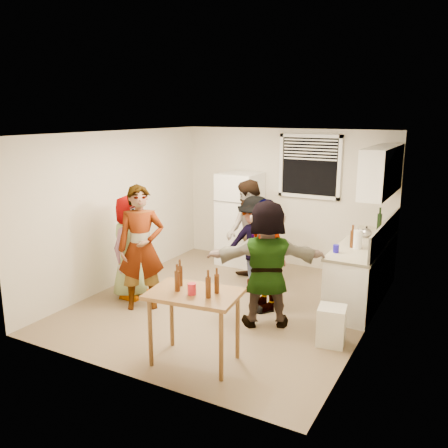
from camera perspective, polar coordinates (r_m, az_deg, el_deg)
The scene contains 23 objects.
room at distance 7.14m, azimuth 0.39°, elevation -9.59°, with size 4.00×4.50×2.50m, color beige, non-canonical shape.
window at distance 8.49m, azimuth 10.26°, elevation 6.82°, with size 1.12×0.10×1.06m, color white, non-canonical shape.
refrigerator at distance 8.81m, azimuth 1.89°, elevation 0.65°, with size 0.70×0.70×1.70m, color white.
counter_lower at distance 7.47m, azimuth 16.34°, elevation -5.58°, with size 0.60×2.20×0.86m, color white.
countertop at distance 7.34m, azimuth 16.57°, elevation -2.25°, with size 0.64×2.22×0.04m, color beige.
backsplash at distance 7.24m, azimuth 18.87°, elevation -0.99°, with size 0.03×2.20×0.36m, color #A29F95.
upper_cabinets at distance 7.31m, azimuth 18.46°, elevation 6.11°, with size 0.34×1.60×0.70m, color white.
kettle at distance 7.63m, azimuth 16.70°, elevation -1.52°, with size 0.22×0.18×0.18m, color silver, non-canonical shape.
paper_towel at distance 6.97m, azimuth 15.73°, elevation -2.84°, with size 0.12×0.12×0.27m, color white.
wine_bottle at distance 8.06m, azimuth 18.11°, elevation -0.84°, with size 0.07×0.07×0.29m, color black.
beer_bottle_counter at distance 7.00m, azimuth 15.12°, elevation -2.74°, with size 0.06×0.06×0.24m, color #47230C.
blue_cup at distance 6.70m, azimuth 13.30°, elevation -3.36°, with size 0.08×0.08×0.11m, color #1911AB.
picture_frame at distance 7.88m, azimuth 19.15°, elevation -0.68°, with size 0.02×0.18×0.15m, color gold.
trash_bin at distance 6.05m, azimuth 12.80°, elevation -11.75°, with size 0.33×0.33×0.48m, color silver.
serving_table at distance 5.66m, azimuth -3.49°, elevation -16.17°, with size 1.00×0.67×0.85m, color brown, non-canonical shape.
beer_bottle_table at distance 5.26m, azimuth -0.88°, elevation -8.29°, with size 0.06×0.06×0.21m, color #47230C.
red_cup at distance 5.23m, azimuth -3.88°, elevation -8.44°, with size 0.09×0.09×0.13m, color red.
guest_grey at distance 7.58m, azimuth -10.89°, elevation -8.46°, with size 0.77×1.58×0.50m, color gray.
guest_stripe at distance 7.14m, azimuth -9.64°, elevation -9.78°, with size 0.66×1.80×0.43m, color #141933.
guest_back_left at distance 7.99m, azimuth 2.81°, elevation -7.07°, with size 0.84×1.72×0.65m, color brown.
guest_back_right at distance 7.62m, azimuth 3.67°, elevation -8.11°, with size 0.99×1.54×0.57m, color #3E3E43.
guest_black at distance 7.03m, azimuth 4.88°, elevation -10.03°, with size 0.95×1.62×0.39m, color black.
guest_orange at distance 6.55m, azimuth 5.01°, elevation -11.85°, with size 1.59×1.71×0.50m, color #D17A57.
Camera 1 is at (3.11, -5.80, 2.78)m, focal length 38.00 mm.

